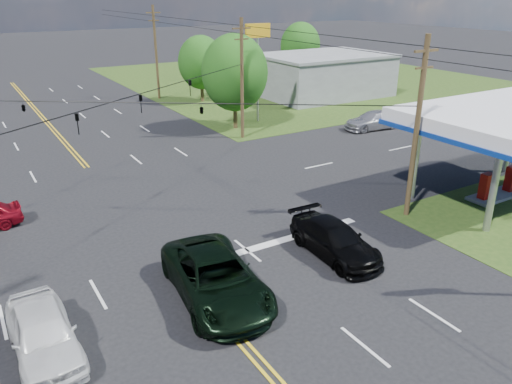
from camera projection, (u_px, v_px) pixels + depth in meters
ground at (122, 208)px, 28.17m from camera, size 280.00×280.00×0.00m
grass_ne at (297, 77)px, 70.36m from camera, size 46.00×48.00×0.03m
stop_bar at (274, 243)px, 24.24m from camera, size 10.00×0.50×0.02m
retail_ne at (323, 76)px, 57.62m from camera, size 14.00×10.00×4.40m
gas_canopy at (511, 119)px, 27.86m from camera, size 12.20×8.20×5.35m
pole_se at (417, 127)px, 25.45m from camera, size 1.60×0.28×9.50m
pole_ne at (242, 78)px, 39.71m from camera, size 1.60×0.28×9.50m
pole_right_far at (156, 52)px, 54.66m from camera, size 1.60×0.28×10.00m
span_wire_signals at (111, 102)px, 25.92m from camera, size 26.00×18.00×1.13m
power_lines at (117, 55)px, 23.35m from camera, size 26.04×100.00×0.64m
tree_right_a at (235, 73)px, 42.58m from camera, size 5.70×5.70×8.18m
tree_right_b at (201, 62)px, 53.54m from camera, size 4.94×4.94×7.09m
tree_far_r at (300, 46)px, 66.59m from camera, size 5.32×5.32×7.63m
pickup_dkgreen at (216, 278)px, 19.59m from camera, size 3.80×6.88×1.82m
suv_black at (335, 240)px, 22.89m from camera, size 2.34×5.36×1.53m
pickup_white at (43, 333)px, 16.55m from camera, size 2.05×4.95×1.68m
sedan_far at (373, 120)px, 43.91m from camera, size 5.54×2.67×1.56m
polesign_ne at (258, 45)px, 44.15m from camera, size 2.41×0.37×8.74m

